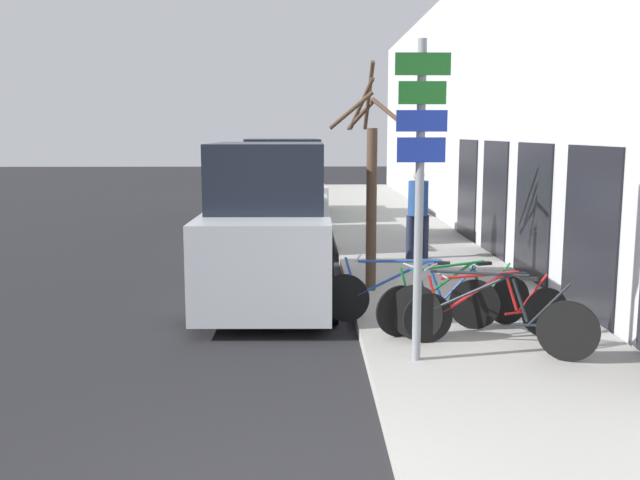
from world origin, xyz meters
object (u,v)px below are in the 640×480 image
(pedestrian_near, at_px, (418,207))
(parked_car_0, at_px, (270,231))
(bicycle_0, at_px, (488,316))
(parked_car_1, at_px, (282,198))
(street_tree, at_px, (370,186))
(bicycle_2, at_px, (456,301))
(parked_car_2, at_px, (292,185))
(bicycle_3, at_px, (409,297))
(bicycle_1, at_px, (488,310))
(signpost, at_px, (420,181))

(pedestrian_near, bearing_deg, parked_car_0, -145.53)
(bicycle_0, height_order, pedestrian_near, pedestrian_near)
(bicycle_0, xyz_separation_m, parked_car_1, (-2.68, 8.65, 0.59))
(street_tree, bearing_deg, bicycle_2, -69.88)
(parked_car_2, distance_m, pedestrian_near, 8.13)
(street_tree, bearing_deg, parked_car_2, 97.80)
(parked_car_1, relative_size, pedestrian_near, 2.54)
(parked_car_1, bearing_deg, parked_car_0, -92.76)
(bicycle_3, relative_size, parked_car_1, 0.50)
(bicycle_0, relative_size, bicycle_1, 1.03)
(parked_car_0, height_order, parked_car_1, parked_car_1)
(parked_car_0, relative_size, parked_car_2, 1.05)
(parked_car_0, bearing_deg, bicycle_2, -42.10)
(bicycle_2, bearing_deg, parked_car_1, -1.97)
(bicycle_2, xyz_separation_m, parked_car_0, (-2.50, 2.32, 0.60))
(parked_car_1, distance_m, pedestrian_near, 3.76)
(bicycle_0, height_order, parked_car_0, parked_car_0)
(parked_car_1, xyz_separation_m, pedestrian_near, (2.80, -2.50, 0.05))
(parked_car_0, height_order, pedestrian_near, parked_car_0)
(bicycle_0, bearing_deg, parked_car_1, 45.76)
(signpost, relative_size, bicycle_2, 1.64)
(bicycle_2, height_order, parked_car_2, parked_car_2)
(parked_car_0, xyz_separation_m, pedestrian_near, (2.83, 2.96, 0.06))
(bicycle_1, distance_m, bicycle_3, 1.10)
(bicycle_2, distance_m, parked_car_0, 3.47)
(bicycle_2, height_order, parked_car_0, parked_car_0)
(signpost, bearing_deg, pedestrian_near, 81.08)
(bicycle_0, relative_size, parked_car_1, 0.48)
(signpost, relative_size, bicycle_0, 1.60)
(street_tree, bearing_deg, pedestrian_near, 66.60)
(bicycle_2, xyz_separation_m, bicycle_3, (-0.57, 0.25, 0.00))
(bicycle_0, xyz_separation_m, bicycle_1, (0.10, 0.43, -0.04))
(signpost, bearing_deg, bicycle_3, 85.28)
(parked_car_0, bearing_deg, street_tree, 5.45)
(bicycle_1, height_order, parked_car_0, parked_car_0)
(parked_car_1, bearing_deg, signpost, -81.30)
(parked_car_0, bearing_deg, pedestrian_near, 47.15)
(parked_car_1, bearing_deg, bicycle_0, -75.32)
(bicycle_0, bearing_deg, bicycle_3, 63.55)
(bicycle_2, distance_m, pedestrian_near, 5.34)
(bicycle_1, distance_m, bicycle_2, 0.52)
(bicycle_3, xyz_separation_m, parked_car_1, (-1.91, 7.54, 0.60))
(bicycle_0, height_order, parked_car_1, parked_car_1)
(bicycle_1, xyz_separation_m, pedestrian_near, (0.02, 5.71, 0.67))
(bicycle_0, xyz_separation_m, parked_car_2, (-2.54, 13.82, 0.52))
(bicycle_1, xyz_separation_m, parked_car_2, (-2.64, 13.40, 0.56))
(pedestrian_near, bearing_deg, bicycle_2, -105.40)
(bicycle_2, xyz_separation_m, parked_car_1, (-2.48, 7.79, 0.61))
(bicycle_1, bearing_deg, bicycle_3, 43.30)
(bicycle_3, distance_m, parked_car_2, 12.85)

